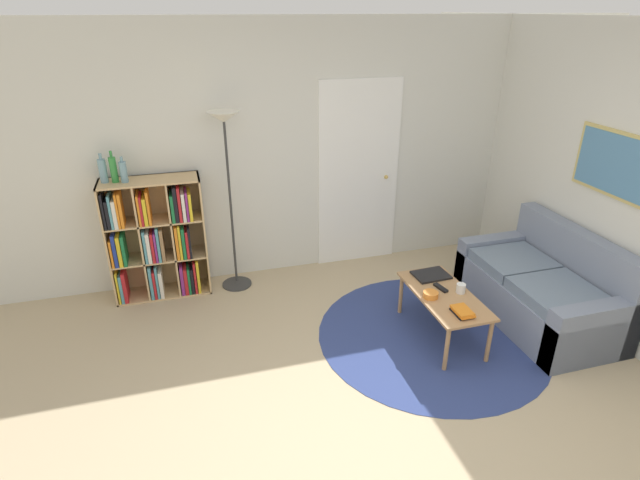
{
  "coord_description": "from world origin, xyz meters",
  "views": [
    {
      "loc": [
        -1.18,
        -2.29,
        2.65
      ],
      "look_at": [
        -0.12,
        1.42,
        0.85
      ],
      "focal_mm": 28.0,
      "sensor_mm": 36.0,
      "label": 1
    }
  ],
  "objects_px": {
    "couch": "(544,290)",
    "coffee_table": "(444,299)",
    "cup": "(461,288)",
    "bottle_right": "(123,172)",
    "bowl": "(431,295)",
    "bottle_left": "(103,170)",
    "floor_lamp": "(226,148)",
    "laptop": "(431,275)",
    "bookshelf": "(156,240)",
    "bottle_middle": "(114,169)"
  },
  "relations": [
    {
      "from": "bookshelf",
      "to": "couch",
      "type": "height_order",
      "value": "bookshelf"
    },
    {
      "from": "couch",
      "to": "coffee_table",
      "type": "distance_m",
      "value": 1.06
    },
    {
      "from": "coffee_table",
      "to": "laptop",
      "type": "bearing_deg",
      "value": 83.44
    },
    {
      "from": "bowl",
      "to": "cup",
      "type": "bearing_deg",
      "value": -0.41
    },
    {
      "from": "couch",
      "to": "bottle_middle",
      "type": "relative_size",
      "value": 5.19
    },
    {
      "from": "bookshelf",
      "to": "floor_lamp",
      "type": "bearing_deg",
      "value": -3.55
    },
    {
      "from": "bottle_right",
      "to": "laptop",
      "type": "bearing_deg",
      "value": -23.08
    },
    {
      "from": "cup",
      "to": "bottle_middle",
      "type": "bearing_deg",
      "value": 152.18
    },
    {
      "from": "laptop",
      "to": "bottle_left",
      "type": "bearing_deg",
      "value": 157.44
    },
    {
      "from": "couch",
      "to": "floor_lamp",
      "type": "bearing_deg",
      "value": 152.62
    },
    {
      "from": "bowl",
      "to": "bottle_left",
      "type": "xyz_separation_m",
      "value": [
        -2.59,
        1.48,
        0.87
      ]
    },
    {
      "from": "laptop",
      "to": "bottle_right",
      "type": "relative_size",
      "value": 1.36
    },
    {
      "from": "cup",
      "to": "bottle_right",
      "type": "distance_m",
      "value": 3.17
    },
    {
      "from": "cup",
      "to": "floor_lamp",
      "type": "bearing_deg",
      "value": 141.31
    },
    {
      "from": "bottle_left",
      "to": "bottle_middle",
      "type": "relative_size",
      "value": 0.93
    },
    {
      "from": "laptop",
      "to": "bottle_left",
      "type": "xyz_separation_m",
      "value": [
        -2.77,
        1.15,
        0.88
      ]
    },
    {
      "from": "bottle_left",
      "to": "bowl",
      "type": "bearing_deg",
      "value": -29.82
    },
    {
      "from": "bowl",
      "to": "bottle_left",
      "type": "relative_size",
      "value": 0.48
    },
    {
      "from": "bottle_right",
      "to": "bottle_left",
      "type": "bearing_deg",
      "value": 165.52
    },
    {
      "from": "bookshelf",
      "to": "floor_lamp",
      "type": "relative_size",
      "value": 0.67
    },
    {
      "from": "cup",
      "to": "bottle_right",
      "type": "relative_size",
      "value": 0.35
    },
    {
      "from": "bottle_middle",
      "to": "bottle_right",
      "type": "height_order",
      "value": "bottle_middle"
    },
    {
      "from": "bowl",
      "to": "bottle_right",
      "type": "relative_size",
      "value": 0.53
    },
    {
      "from": "couch",
      "to": "laptop",
      "type": "xyz_separation_m",
      "value": [
        -1.01,
        0.31,
        0.15
      ]
    },
    {
      "from": "floor_lamp",
      "to": "laptop",
      "type": "bearing_deg",
      "value": -33.0
    },
    {
      "from": "couch",
      "to": "coffee_table",
      "type": "relative_size",
      "value": 1.59
    },
    {
      "from": "couch",
      "to": "cup",
      "type": "relative_size",
      "value": 18.07
    },
    {
      "from": "bookshelf",
      "to": "bottle_right",
      "type": "relative_size",
      "value": 5.05
    },
    {
      "from": "coffee_table",
      "to": "cup",
      "type": "bearing_deg",
      "value": -7.05
    },
    {
      "from": "laptop",
      "to": "bottle_right",
      "type": "bearing_deg",
      "value": 156.92
    },
    {
      "from": "bookshelf",
      "to": "laptop",
      "type": "xyz_separation_m",
      "value": [
        2.4,
        -1.12,
        -0.16
      ]
    },
    {
      "from": "couch",
      "to": "bowl",
      "type": "xyz_separation_m",
      "value": [
        -1.19,
        -0.03,
        0.17
      ]
    },
    {
      "from": "floor_lamp",
      "to": "couch",
      "type": "relative_size",
      "value": 1.19
    },
    {
      "from": "bookshelf",
      "to": "laptop",
      "type": "bearing_deg",
      "value": -25.09
    },
    {
      "from": "coffee_table",
      "to": "bottle_right",
      "type": "distance_m",
      "value": 3.07
    },
    {
      "from": "bowl",
      "to": "bottle_right",
      "type": "bearing_deg",
      "value": 149.2
    },
    {
      "from": "bottle_middle",
      "to": "bottle_left",
      "type": "bearing_deg",
      "value": 168.32
    },
    {
      "from": "bowl",
      "to": "coffee_table",
      "type": "bearing_deg",
      "value": 6.31
    },
    {
      "from": "coffee_table",
      "to": "cup",
      "type": "xyz_separation_m",
      "value": [
        0.14,
        -0.02,
        0.09
      ]
    },
    {
      "from": "couch",
      "to": "bottle_left",
      "type": "bearing_deg",
      "value": 158.93
    },
    {
      "from": "coffee_table",
      "to": "bottle_middle",
      "type": "height_order",
      "value": "bottle_middle"
    },
    {
      "from": "bookshelf",
      "to": "bottle_middle",
      "type": "bearing_deg",
      "value": 178.68
    },
    {
      "from": "bookshelf",
      "to": "coffee_table",
      "type": "bearing_deg",
      "value": -31.39
    },
    {
      "from": "coffee_table",
      "to": "bowl",
      "type": "distance_m",
      "value": 0.16
    },
    {
      "from": "bottle_left",
      "to": "floor_lamp",
      "type": "bearing_deg",
      "value": -3.7
    },
    {
      "from": "floor_lamp",
      "to": "bottle_left",
      "type": "xyz_separation_m",
      "value": [
        -1.11,
        0.07,
        -0.14
      ]
    },
    {
      "from": "bowl",
      "to": "cup",
      "type": "relative_size",
      "value": 1.53
    },
    {
      "from": "coffee_table",
      "to": "bottle_middle",
      "type": "relative_size",
      "value": 3.26
    },
    {
      "from": "couch",
      "to": "bottle_middle",
      "type": "distance_m",
      "value": 4.09
    },
    {
      "from": "coffee_table",
      "to": "bottle_left",
      "type": "xyz_separation_m",
      "value": [
        -2.73,
        1.47,
        0.94
      ]
    }
  ]
}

